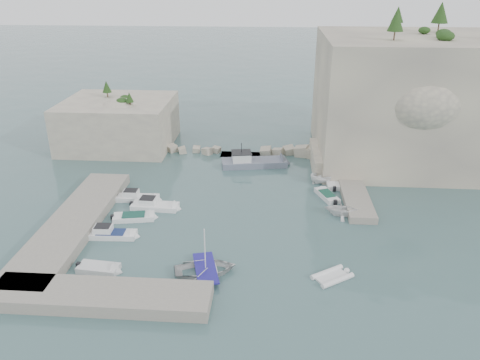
# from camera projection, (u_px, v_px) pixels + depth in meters

# --- Properties ---
(ground) EXTENTS (400.00, 400.00, 0.00)m
(ground) POSITION_uv_depth(u_px,v_px,m) (236.00, 229.00, 48.84)
(ground) COLOR #446566
(ground) RESTS_ON ground
(cliff_east) EXTENTS (26.00, 22.00, 17.00)m
(cliff_east) POSITION_uv_depth(u_px,v_px,m) (414.00, 99.00, 64.83)
(cliff_east) COLOR beige
(cliff_east) RESTS_ON ground
(cliff_terrace) EXTENTS (8.00, 10.00, 2.50)m
(cliff_terrace) POSITION_uv_depth(u_px,v_px,m) (341.00, 159.00, 63.88)
(cliff_terrace) COLOR beige
(cliff_terrace) RESTS_ON ground
(outcrop_west) EXTENTS (16.00, 14.00, 7.00)m
(outcrop_west) POSITION_uv_depth(u_px,v_px,m) (119.00, 123.00, 71.53)
(outcrop_west) COLOR beige
(outcrop_west) RESTS_ON ground
(quay_west) EXTENTS (5.00, 24.00, 1.10)m
(quay_west) POSITION_uv_depth(u_px,v_px,m) (73.00, 224.00, 48.83)
(quay_west) COLOR #9E9689
(quay_west) RESTS_ON ground
(quay_south) EXTENTS (18.00, 4.00, 1.10)m
(quay_south) POSITION_uv_depth(u_px,v_px,m) (101.00, 296.00, 37.89)
(quay_south) COLOR #9E9689
(quay_south) RESTS_ON ground
(ledge_east) EXTENTS (3.00, 16.00, 0.80)m
(ledge_east) POSITION_uv_depth(u_px,v_px,m) (353.00, 189.00, 56.90)
(ledge_east) COLOR #9E9689
(ledge_east) RESTS_ON ground
(breakwater) EXTENTS (28.00, 3.00, 1.40)m
(breakwater) POSITION_uv_depth(u_px,v_px,m) (241.00, 150.00, 68.68)
(breakwater) COLOR beige
(breakwater) RESTS_ON ground
(motorboat_a) EXTENTS (5.47, 1.71, 1.40)m
(motorboat_a) POSITION_uv_depth(u_px,v_px,m) (138.00, 200.00, 55.11)
(motorboat_a) COLOR white
(motorboat_a) RESTS_ON ground
(motorboat_b) EXTENTS (5.91, 2.21, 1.40)m
(motorboat_b) POSITION_uv_depth(u_px,v_px,m) (155.00, 208.00, 53.22)
(motorboat_b) COLOR white
(motorboat_b) RESTS_ON ground
(motorboat_c) EXTENTS (5.05, 2.59, 0.70)m
(motorboat_c) POSITION_uv_depth(u_px,v_px,m) (134.00, 219.00, 50.85)
(motorboat_c) COLOR white
(motorboat_c) RESTS_ON ground
(motorboat_d) EXTENTS (5.60, 1.85, 1.40)m
(motorboat_d) POSITION_uv_depth(u_px,v_px,m) (112.00, 237.00, 47.45)
(motorboat_d) COLOR white
(motorboat_d) RESTS_ON ground
(motorboat_e) EXTENTS (4.18, 2.05, 0.70)m
(motorboat_e) POSITION_uv_depth(u_px,v_px,m) (99.00, 271.00, 42.06)
(motorboat_e) COLOR silver
(motorboat_e) RESTS_ON ground
(rowboat) EXTENTS (6.33, 5.21, 1.14)m
(rowboat) POSITION_uv_depth(u_px,v_px,m) (206.00, 273.00, 41.78)
(rowboat) COLOR silver
(rowboat) RESTS_ON ground
(inflatable_dinghy) EXTENTS (4.12, 3.61, 0.44)m
(inflatable_dinghy) POSITION_uv_depth(u_px,v_px,m) (332.00, 278.00, 41.06)
(inflatable_dinghy) COLOR white
(inflatable_dinghy) RESTS_ON ground
(tender_east_a) EXTENTS (3.98, 3.55, 1.90)m
(tender_east_a) POSITION_uv_depth(u_px,v_px,m) (341.00, 215.00, 51.73)
(tender_east_a) COLOR white
(tender_east_a) RESTS_ON ground
(tender_east_b) EXTENTS (3.00, 4.65, 0.70)m
(tender_east_b) POSITION_uv_depth(u_px,v_px,m) (327.00, 198.00, 55.76)
(tender_east_b) COLOR silver
(tender_east_b) RESTS_ON ground
(tender_east_c) EXTENTS (1.67, 4.80, 0.70)m
(tender_east_c) POSITION_uv_depth(u_px,v_px,m) (332.00, 184.00, 59.40)
(tender_east_c) COLOR white
(tender_east_c) RESTS_ON ground
(tender_east_d) EXTENTS (4.77, 3.07, 1.73)m
(tender_east_d) POSITION_uv_depth(u_px,v_px,m) (326.00, 183.00, 59.72)
(tender_east_d) COLOR white
(tender_east_d) RESTS_ON ground
(work_boat) EXTENTS (10.13, 4.49, 2.20)m
(work_boat) POSITION_uv_depth(u_px,v_px,m) (254.00, 166.00, 64.98)
(work_boat) COLOR slate
(work_boat) RESTS_ON ground
(rowboat_mast) EXTENTS (0.10, 0.10, 4.20)m
(rowboat_mast) POSITION_uv_depth(u_px,v_px,m) (205.00, 247.00, 40.70)
(rowboat_mast) COLOR white
(rowboat_mast) RESTS_ON rowboat
(vegetation) EXTENTS (53.48, 13.88, 13.40)m
(vegetation) POSITION_uv_depth(u_px,v_px,m) (382.00, 27.00, 62.62)
(vegetation) COLOR #1E4219
(vegetation) RESTS_ON ground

